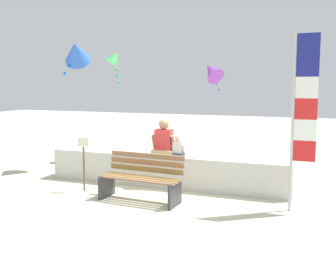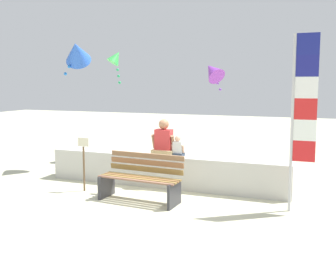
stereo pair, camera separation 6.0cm
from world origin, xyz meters
name	(u,v)px [view 1 (the left image)]	position (x,y,z in m)	size (l,w,h in m)	color
ground_plane	(143,201)	(0.00, 0.00, 0.00)	(40.00, 40.00, 0.00)	beige
seawall_ledge	(165,170)	(0.00, 1.19, 0.34)	(5.34, 0.53, 0.69)	beige
park_bench	(141,179)	(-0.05, 0.05, 0.42)	(1.62, 0.72, 0.88)	#855C47
person_adult	(164,141)	(0.00, 1.14, 0.99)	(0.51, 0.38, 0.78)	tan
person_child	(178,148)	(0.32, 1.14, 0.86)	(0.29, 0.21, 0.44)	#2D3A4D
flag_banner	(301,108)	(2.78, 0.40, 1.81)	(0.42, 0.05, 3.06)	#B7B7BC
kite_green	(115,58)	(-2.35, 3.42, 2.96)	(0.63, 0.65, 1.01)	green
kite_purple	(212,71)	(0.19, 4.58, 2.59)	(0.92, 0.89, 0.96)	purple
kite_blue	(76,52)	(-2.62, 1.87, 3.01)	(0.91, 1.02, 1.00)	blue
sign_post	(84,159)	(-1.43, 0.23, 0.67)	(0.24, 0.04, 1.12)	brown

